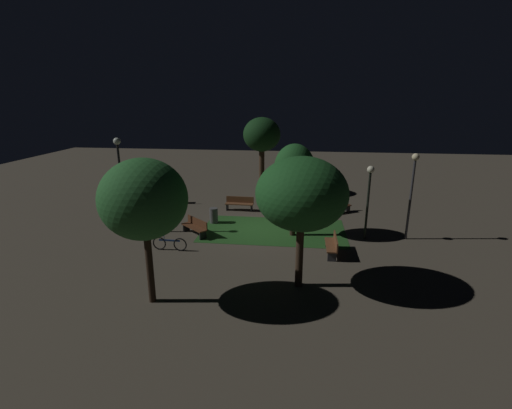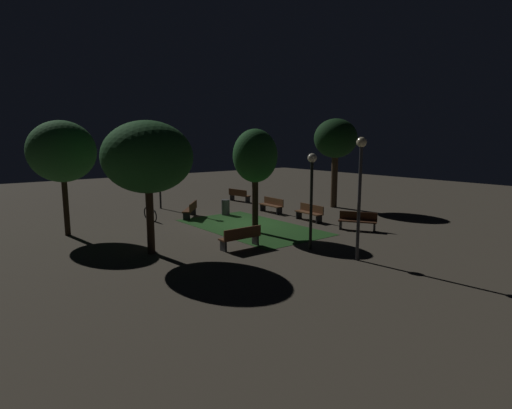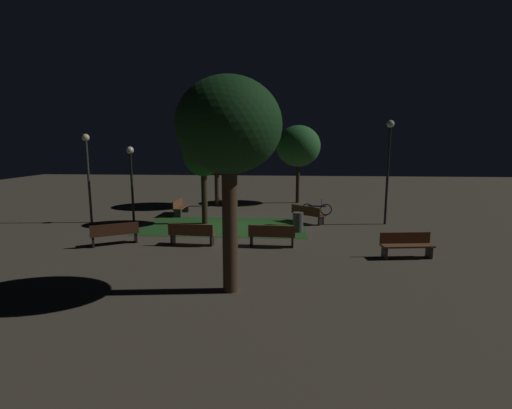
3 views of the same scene
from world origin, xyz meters
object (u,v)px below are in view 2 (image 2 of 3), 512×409
Objects in this scene: bench_front_right at (191,209)px; bicycle at (150,214)px; bench_by_lamp at (358,220)px; lamp_post_plaza_east at (159,155)px; bench_lawn_edge at (310,212)px; tree_back_right at (336,140)px; bench_corner at (272,205)px; tree_near_wall at (255,157)px; bench_near_trees at (239,195)px; lamp_post_path_center at (360,177)px; bench_path_side at (241,237)px; trash_bin at (226,207)px; tree_tall_center at (62,152)px; tree_left_canopy at (148,157)px; lamp_post_plaza_west at (312,183)px.

bicycle is (0.66, 2.14, -0.14)m from bench_front_right.
bench_by_lamp and bench_front_right have the same top height.
lamp_post_plaza_east is at bearing -33.48° from bicycle.
bench_front_right is (4.80, 4.60, 0.00)m from bench_lawn_edge.
tree_back_right is 12.32m from bicycle.
tree_near_wall is (-3.50, 4.03, 3.09)m from bench_corner.
bench_front_right is 0.90× the size of bench_near_trees.
bench_path_side is at bearing 31.08° from lamp_post_path_center.
lamp_post_path_center is at bearing 147.94° from bench_lawn_edge.
lamp_post_plaza_east reaches higher than bench_near_trees.
lamp_post_plaza_east is at bearing 24.45° from trash_bin.
tree_tall_center is at bearing 67.94° from bench_lawn_edge.
tree_near_wall is (0.36, -5.39, -0.14)m from tree_left_canopy.
lamp_post_plaza_east is at bearing 2.14° from lamp_post_plaza_west.
bench_near_trees is (10.97, -0.82, 0.00)m from bench_by_lamp.
tree_tall_center reaches higher than lamp_post_plaza_east.
tree_near_wall is 2.85× the size of bicycle.
tree_back_right is at bearing -67.46° from bench_path_side.
tree_tall_center is 11.17m from lamp_post_plaza_west.
bench_near_trees is 0.48× the size of lamp_post_plaza_west.
bench_corner is 1.07× the size of bicycle.
lamp_post_path_center is at bearing -176.26° from bench_front_right.
bench_path_side is at bearing 109.76° from bench_lawn_edge.
lamp_post_path_center reaches higher than lamp_post_plaza_west.
tree_left_canopy is at bearing 45.24° from lamp_post_path_center.
bench_path_side is 7.46m from trash_bin.
tree_near_wall is 1.26× the size of lamp_post_plaza_west.
bench_corner is 0.41× the size of lamp_post_path_center.
tree_back_right is 15.81m from tree_tall_center.
bench_path_side and bench_near_trees have the same top height.
bench_path_side is 0.40× the size of lamp_post_path_center.
lamp_post_plaza_west is at bearing -122.60° from tree_left_canopy.
trash_bin is (-4.41, -2.00, -2.96)m from lamp_post_plaza_east.
bench_near_trees is 15.15m from lamp_post_path_center.
bench_lawn_edge is 6.64m from bench_front_right.
tree_back_right is 1.27× the size of lamp_post_path_center.
bench_front_right is at bearing -179.76° from lamp_post_plaza_east.
lamp_post_plaza_west is 0.75× the size of lamp_post_plaza_east.
lamp_post_plaza_east is at bearing 54.47° from tree_back_right.
tree_tall_center is at bearing 88.23° from trash_bin.
tree_left_canopy is (-5.49, 4.82, 3.22)m from bench_front_right.
tree_back_right is 1.17× the size of tree_near_wall.
tree_near_wall is (-0.34, 4.03, 3.09)m from bench_lawn_edge.
bench_near_trees is at bearing -60.84° from bench_front_right.
bench_near_trees is 0.35× the size of tree_tall_center.
bicycle is (3.26, 11.19, -4.00)m from tree_back_right.
lamp_post_path_center is (-5.85, -0.15, -0.53)m from tree_near_wall.
bicycle is at bearing -23.53° from tree_left_canopy.
lamp_post_path_center is (-14.11, 4.88, 2.56)m from bench_near_trees.
trash_bin is 4.30m from bicycle.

